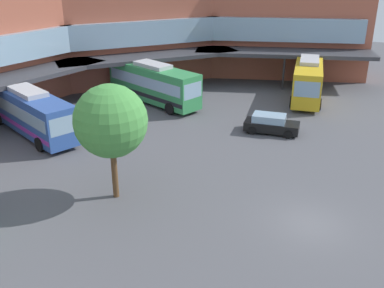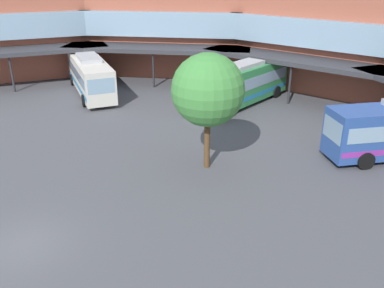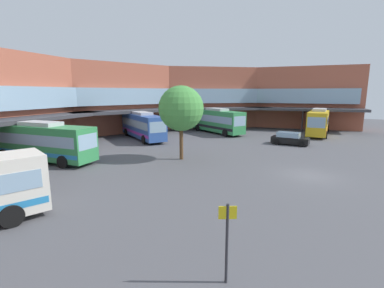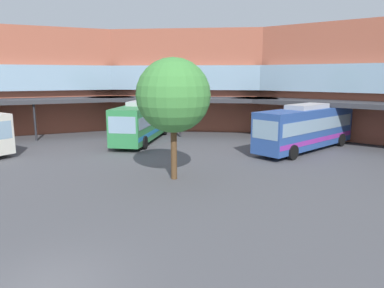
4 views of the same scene
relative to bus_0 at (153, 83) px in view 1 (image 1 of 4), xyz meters
The scene contains 6 objects.
ground_plane 23.69m from the bus_0, 132.92° to the right, with size 115.25×115.25×0.00m, color #515156.
bus_0 is the anchor object (origin of this frame).
bus_2 12.24m from the bus_0, 152.11° to the left, with size 7.07×11.12×3.76m.
bus_4 15.49m from the bus_0, 62.07° to the right, with size 11.22×3.85×3.99m.
parked_car 12.93m from the bus_0, 106.08° to the right, with size 2.27×4.52×1.53m.
plaza_tree 18.51m from the bus_0, 161.45° to the right, with size 4.26×4.26×7.05m.
Camera 1 is at (-21.82, -1.53, 13.89)m, focal length 41.98 mm.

